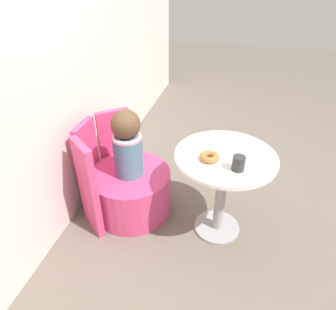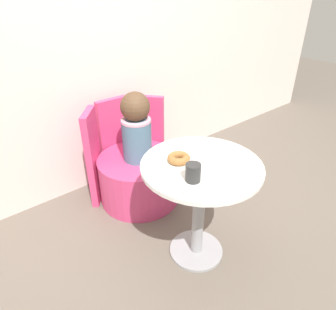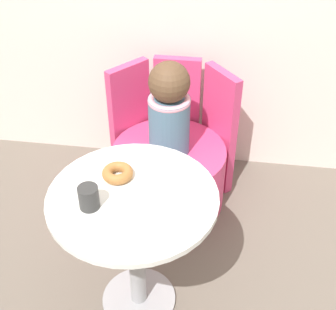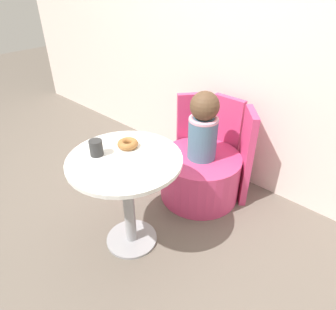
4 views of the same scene
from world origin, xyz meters
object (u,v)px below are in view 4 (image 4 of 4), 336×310
Objects in this scene: round_table at (126,180)px; child_figure at (203,126)px; donut at (128,144)px; cup at (96,148)px; tub_chair at (200,176)px.

child_figure is at bearing 86.38° from round_table.
round_table is 1.29× the size of child_figure.
cup is (-0.07, -0.18, 0.03)m from donut.
donut is at bearing -101.68° from child_figure.
donut is 0.20m from cup.
round_table is at bearing -93.62° from tub_chair.
tub_chair is 1.20× the size of child_figure.
donut is at bearing 69.95° from cup.
round_table is at bearing -93.62° from child_figure.
tub_chair is at bearing 76.33° from cup.
round_table is 0.78m from tub_chair.
round_table is 0.22m from donut.
donut is (-0.13, -0.61, 0.06)m from child_figure.
tub_chair is 6.66× the size of cup.
round_table is 0.72m from child_figure.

